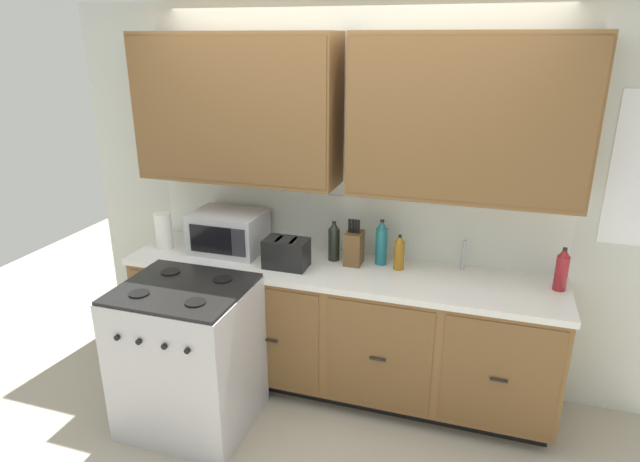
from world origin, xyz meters
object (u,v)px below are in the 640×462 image
Objects in this scene: paper_towel_roll at (164,231)px; bottle_amber at (399,252)px; toaster at (286,253)px; bottle_dark at (334,241)px; bottle_teal at (381,243)px; stove_range at (189,356)px; knife_block at (354,247)px; microwave at (228,232)px; bottle_red at (562,270)px.

bottle_amber is (1.64, 0.14, -0.02)m from paper_towel_roll.
toaster is at bearing -164.99° from bottle_amber.
bottle_dark is at bearing 38.82° from toaster.
bottle_teal is 1.13× the size of bottle_dark.
bottle_teal reaches higher than toaster.
stove_range is 0.88m from toaster.
bottle_dark reaches higher than toaster.
stove_range is 1.24m from knife_block.
toaster is 0.94m from paper_towel_roll.
toaster is at bearing -157.29° from bottle_teal.
stove_range is 1.47m from bottle_amber.
toaster is 0.73m from bottle_amber.
bottle_teal reaches higher than bottle_dark.
bottle_teal reaches higher than microwave.
stove_range is at bearing -133.30° from bottle_dark.
toaster is at bearing -2.97° from paper_towel_roll.
bottle_dark reaches higher than bottle_amber.
bottle_red is at bearing 5.99° from toaster.
knife_block is at bearing 179.59° from bottle_red.
paper_towel_roll is at bearing -172.39° from bottle_dark.
bottle_teal is 1.09m from bottle_red.
toaster is (0.49, -0.15, -0.04)m from microwave.
bottle_teal is 0.14m from bottle_amber.
bottle_teal is 1.15× the size of bottle_red.
microwave is at bearing -179.28° from bottle_red.
microwave is 1.19m from bottle_amber.
bottle_dark is (0.26, 0.21, 0.04)m from toaster.
knife_block is at bearing -10.16° from bottle_dark.
stove_range is 1.98× the size of microwave.
microwave is 2.15m from bottle_red.
stove_range is 3.39× the size of toaster.
bottle_teal is (0.17, 0.06, 0.03)m from knife_block.
toaster is 1.08× the size of paper_towel_roll.
bottle_red is at bearing 2.76° from paper_towel_roll.
bottle_amber is (0.30, 0.00, -0.00)m from knife_block.
bottle_amber is (1.15, 0.73, 0.55)m from stove_range.
bottle_amber is at bearing 0.93° from knife_block.
paper_towel_roll reaches higher than bottle_amber.
bottle_red reaches higher than toaster.
toaster is (0.45, 0.54, 0.53)m from stove_range.
bottle_amber is at bearing 4.85° from paper_towel_roll.
bottle_teal is 1.31× the size of bottle_amber.
bottle_red reaches higher than paper_towel_roll.
microwave reaches higher than bottle_dark.
bottle_dark is (-0.31, -0.03, -0.02)m from bottle_teal.
knife_block reaches higher than bottle_amber.
knife_block is 0.18m from bottle_teal.
bottle_teal is at bearing 5.65° from bottle_dark.
knife_block is 1.17× the size of bottle_red.
stove_range is at bearing -142.59° from bottle_teal.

